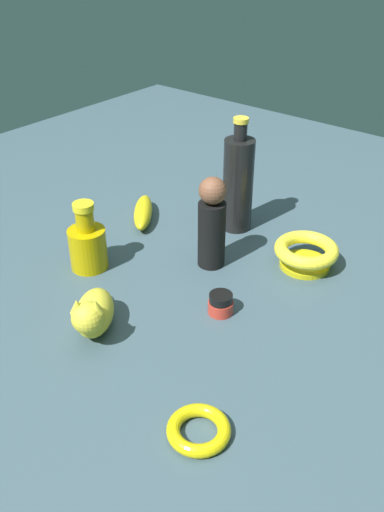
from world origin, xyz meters
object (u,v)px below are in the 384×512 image
nail_polish_jar (221,304)px  person_figure_adult (212,223)px  bottle_tall (238,183)px  banana (143,212)px  bottle_short (88,244)px  bangle (199,430)px  bowl (306,252)px  cat_figurine (93,313)px

nail_polish_jar → person_figure_adult: bearing=-136.3°
bottle_tall → banana: bearing=-59.6°
bottle_short → nail_polish_jar: bottle_short is taller
nail_polish_jar → bangle: nail_polish_jar is taller
bowl → bottle_tall: 0.22m
bottle_short → bottle_tall: bottle_tall is taller
nail_polish_jar → banana: (-0.16, -0.34, 0.00)m
bangle → bottle_tall: bottle_tall is taller
nail_polish_jar → banana: bearing=-115.3°
bottle_tall → bottle_short: bearing=-22.7°
cat_figurine → banana: bearing=-148.4°
bottle_short → banana: (-0.21, -0.05, -0.03)m
cat_figurine → bottle_short: bearing=-129.5°
bangle → bottle_tall: size_ratio=0.35×
person_figure_adult → nail_polish_jar: size_ratio=4.15×
person_figure_adult → banana: bearing=-101.4°
bottle_short → cat_figurine: 0.21m
cat_figurine → bangle: 0.28m
nail_polish_jar → bottle_tall: size_ratio=0.18×
bowl → cat_figurine: bearing=-23.5°
bottle_short → bottle_tall: bearing=157.3°
bottle_short → banana: 0.22m
bowl → bangle: 0.48m
nail_polish_jar → bangle: bearing=30.6°
nail_polish_jar → cat_figurine: cat_figurine is taller
bowl → bottle_tall: bottle_tall is taller
bottle_short → bangle: bottle_short is taller
nail_polish_jar → bottle_tall: (-0.27, -0.16, 0.09)m
bowl → cat_figurine: size_ratio=0.96×
cat_figurine → banana: (-0.34, -0.21, -0.02)m
banana → cat_figurine: bearing=172.2°
banana → nail_polish_jar: bearing=-154.7°
cat_figurine → person_figure_adult: bearing=175.3°
person_figure_adult → nail_polish_jar: (0.12, 0.11, -0.08)m
banana → bottle_short: bearing=154.4°
banana → bangle: bearing=-168.9°
bangle → bowl: bearing=-168.0°
person_figure_adult → bottle_tall: bearing=-162.6°
banana → person_figure_adult: bearing=-140.8°
bottle_short → nail_polish_jar: size_ratio=3.11×
bottle_short → bowl: bottle_short is taller
person_figure_adult → banana: (-0.05, -0.23, -0.07)m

